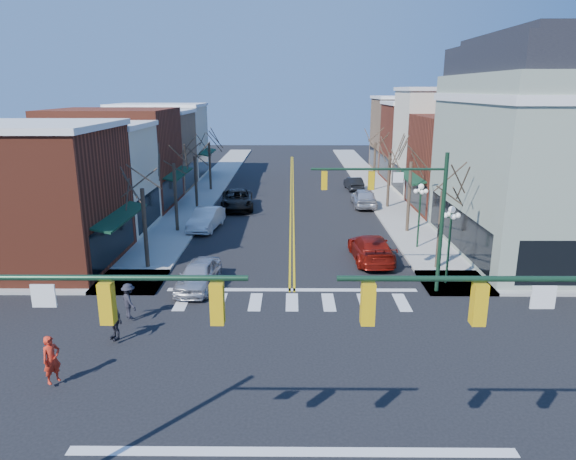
{
  "coord_description": "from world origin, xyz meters",
  "views": [
    {
      "loc": [
        -0.02,
        -17.17,
        10.1
      ],
      "look_at": [
        -0.22,
        9.42,
        2.8
      ],
      "focal_mm": 32.0,
      "sensor_mm": 36.0,
      "label": 1
    }
  ],
  "objects_px": {
    "pedestrian_dark_b": "(129,301)",
    "lamppost_corner": "(450,232)",
    "lamppost_midblock": "(420,205)",
    "car_right_mid": "(364,197)",
    "car_left_mid": "(206,219)",
    "pedestrian_dark_a": "(114,319)",
    "car_right_far": "(354,184)",
    "car_left_near": "(198,275)",
    "pedestrian_red_a": "(52,359)",
    "car_left_far": "(237,200)",
    "car_right_near": "(371,248)",
    "victorian_corner": "(562,148)"
  },
  "relations": [
    {
      "from": "pedestrian_dark_b",
      "to": "lamppost_corner",
      "type": "bearing_deg",
      "value": -114.25
    },
    {
      "from": "car_right_mid",
      "to": "pedestrian_dark_a",
      "type": "height_order",
      "value": "pedestrian_dark_a"
    },
    {
      "from": "pedestrian_dark_a",
      "to": "pedestrian_red_a",
      "type": "bearing_deg",
      "value": -68.95
    },
    {
      "from": "pedestrian_dark_b",
      "to": "car_right_far",
      "type": "bearing_deg",
      "value": -63.89
    },
    {
      "from": "car_right_far",
      "to": "victorian_corner",
      "type": "bearing_deg",
      "value": 110.51
    },
    {
      "from": "victorian_corner",
      "to": "pedestrian_dark_a",
      "type": "xyz_separation_m",
      "value": [
        -23.8,
        -12.47,
        -5.63
      ]
    },
    {
      "from": "lamppost_corner",
      "to": "pedestrian_dark_b",
      "type": "relative_size",
      "value": 2.65
    },
    {
      "from": "car_left_far",
      "to": "car_right_far",
      "type": "height_order",
      "value": "car_left_far"
    },
    {
      "from": "victorian_corner",
      "to": "car_right_mid",
      "type": "height_order",
      "value": "victorian_corner"
    },
    {
      "from": "lamppost_midblock",
      "to": "car_right_far",
      "type": "relative_size",
      "value": 1.06
    },
    {
      "from": "car_left_near",
      "to": "pedestrian_dark_b",
      "type": "xyz_separation_m",
      "value": [
        -2.41,
        -3.96,
        0.22
      ]
    },
    {
      "from": "lamppost_corner",
      "to": "pedestrian_dark_b",
      "type": "xyz_separation_m",
      "value": [
        -15.5,
        -4.46,
        -2.0
      ]
    },
    {
      "from": "lamppost_corner",
      "to": "car_right_mid",
      "type": "distance_m",
      "value": 19.26
    },
    {
      "from": "pedestrian_red_a",
      "to": "pedestrian_dark_a",
      "type": "relative_size",
      "value": 1.0
    },
    {
      "from": "car_left_near",
      "to": "car_right_far",
      "type": "xyz_separation_m",
      "value": [
        11.29,
        27.43,
        -0.07
      ]
    },
    {
      "from": "car_right_near",
      "to": "pedestrian_dark_a",
      "type": "height_order",
      "value": "pedestrian_dark_a"
    },
    {
      "from": "pedestrian_red_a",
      "to": "pedestrian_dark_a",
      "type": "height_order",
      "value": "same"
    },
    {
      "from": "lamppost_midblock",
      "to": "pedestrian_dark_b",
      "type": "xyz_separation_m",
      "value": [
        -15.5,
        -10.96,
        -2.0
      ]
    },
    {
      "from": "car_left_mid",
      "to": "pedestrian_dark_a",
      "type": "height_order",
      "value": "pedestrian_dark_a"
    },
    {
      "from": "victorian_corner",
      "to": "pedestrian_red_a",
      "type": "distance_m",
      "value": 29.96
    },
    {
      "from": "pedestrian_dark_a",
      "to": "car_right_far",
      "type": "bearing_deg",
      "value": 107.06
    },
    {
      "from": "victorian_corner",
      "to": "car_left_mid",
      "type": "distance_m",
      "value": 24.23
    },
    {
      "from": "car_left_mid",
      "to": "car_left_far",
      "type": "relative_size",
      "value": 0.83
    },
    {
      "from": "car_right_far",
      "to": "car_left_near",
      "type": "bearing_deg",
      "value": 62.37
    },
    {
      "from": "car_left_near",
      "to": "car_left_far",
      "type": "height_order",
      "value": "car_left_far"
    },
    {
      "from": "lamppost_corner",
      "to": "car_left_near",
      "type": "relative_size",
      "value": 0.99
    },
    {
      "from": "car_right_near",
      "to": "pedestrian_red_a",
      "type": "height_order",
      "value": "pedestrian_red_a"
    },
    {
      "from": "victorian_corner",
      "to": "car_right_mid",
      "type": "relative_size",
      "value": 2.9
    },
    {
      "from": "car_left_far",
      "to": "car_left_near",
      "type": "bearing_deg",
      "value": -95.78
    },
    {
      "from": "car_left_mid",
      "to": "pedestrian_dark_b",
      "type": "height_order",
      "value": "pedestrian_dark_b"
    },
    {
      "from": "car_right_near",
      "to": "car_right_far",
      "type": "height_order",
      "value": "car_right_near"
    },
    {
      "from": "car_right_near",
      "to": "pedestrian_dark_b",
      "type": "distance_m",
      "value": 14.81
    },
    {
      "from": "victorian_corner",
      "to": "pedestrian_dark_b",
      "type": "xyz_separation_m",
      "value": [
        -23.8,
        -10.46,
        -5.69
      ]
    },
    {
      "from": "pedestrian_red_a",
      "to": "pedestrian_dark_b",
      "type": "height_order",
      "value": "pedestrian_red_a"
    },
    {
      "from": "lamppost_midblock",
      "to": "pedestrian_dark_a",
      "type": "relative_size",
      "value": 2.48
    },
    {
      "from": "lamppost_midblock",
      "to": "car_left_near",
      "type": "xyz_separation_m",
      "value": [
        -13.09,
        -7.0,
        -2.22
      ]
    },
    {
      "from": "pedestrian_dark_b",
      "to": "lamppost_midblock",
      "type": "bearing_deg",
      "value": -95.04
    },
    {
      "from": "car_right_far",
      "to": "car_right_mid",
      "type": "bearing_deg",
      "value": 84.68
    },
    {
      "from": "car_left_far",
      "to": "car_right_mid",
      "type": "xyz_separation_m",
      "value": [
        11.19,
        0.92,
        0.02
      ]
    },
    {
      "from": "lamppost_midblock",
      "to": "car_left_mid",
      "type": "height_order",
      "value": "lamppost_midblock"
    },
    {
      "from": "car_left_near",
      "to": "pedestrian_red_a",
      "type": "distance_m",
      "value": 9.86
    },
    {
      "from": "lamppost_midblock",
      "to": "pedestrian_red_a",
      "type": "relative_size",
      "value": 2.48
    },
    {
      "from": "car_right_near",
      "to": "car_left_mid",
      "type": "bearing_deg",
      "value": -35.07
    },
    {
      "from": "lamppost_corner",
      "to": "car_right_near",
      "type": "height_order",
      "value": "lamppost_corner"
    },
    {
      "from": "pedestrian_dark_a",
      "to": "pedestrian_dark_b",
      "type": "relative_size",
      "value": 1.07
    },
    {
      "from": "car_left_far",
      "to": "car_right_near",
      "type": "distance_m",
      "value": 17.03
    },
    {
      "from": "victorian_corner",
      "to": "pedestrian_dark_a",
      "type": "height_order",
      "value": "victorian_corner"
    },
    {
      "from": "car_right_far",
      "to": "pedestrian_dark_a",
      "type": "relative_size",
      "value": 2.33
    },
    {
      "from": "lamppost_corner",
      "to": "car_left_mid",
      "type": "bearing_deg",
      "value": 142.23
    },
    {
      "from": "lamppost_midblock",
      "to": "car_right_mid",
      "type": "xyz_separation_m",
      "value": [
        -1.81,
        12.56,
        -2.13
      ]
    }
  ]
}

